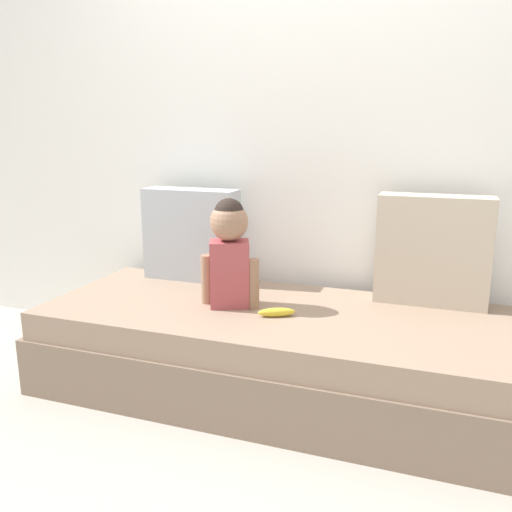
% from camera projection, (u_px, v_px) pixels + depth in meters
% --- Properties ---
extents(ground_plane, '(12.00, 12.00, 0.00)m').
position_uv_depth(ground_plane, '(281.00, 391.00, 2.59)').
color(ground_plane, '#B2ADA3').
extents(back_wall, '(5.51, 0.10, 2.34)m').
position_uv_depth(back_wall, '(316.00, 140.00, 2.85)').
color(back_wall, white).
rests_on(back_wall, ground).
extents(couch, '(2.31, 0.90, 0.41)m').
position_uv_depth(couch, '(281.00, 352.00, 2.54)').
color(couch, '#826C5B').
rests_on(couch, ground).
extents(throw_pillow_left, '(0.53, 0.16, 0.50)m').
position_uv_depth(throw_pillow_left, '(192.00, 235.00, 2.96)').
color(throw_pillow_left, '#B2BCC6').
rests_on(throw_pillow_left, couch).
extents(throw_pillow_right, '(0.52, 0.16, 0.52)m').
position_uv_depth(throw_pillow_right, '(433.00, 250.00, 2.54)').
color(throw_pillow_right, '#C1B29E').
rests_on(throw_pillow_right, couch).
extents(toddler, '(0.29, 0.20, 0.51)m').
position_uv_depth(toddler, '(229.00, 249.00, 2.50)').
color(toddler, '#B24C51').
rests_on(toddler, couch).
extents(banana, '(0.17, 0.11, 0.04)m').
position_uv_depth(banana, '(278.00, 312.00, 2.41)').
color(banana, yellow).
rests_on(banana, couch).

